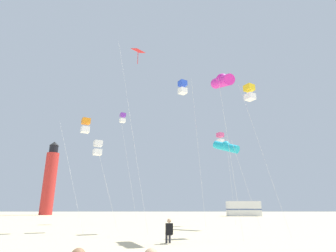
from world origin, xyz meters
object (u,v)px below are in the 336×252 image
(kite_box_rainbow, at_px, (221,138))
(rv_van_white, at_px, (245,209))
(kite_tube_magenta, at_px, (223,81))
(kite_flyer_standing, at_px, (170,230))
(kite_box_orange, at_px, (87,126))
(kite_box_white, at_px, (99,148))
(kite_tube_cyan, at_px, (227,146))
(kite_box_blue, at_px, (184,88))
(kite_diamond_scarlet, at_px, (138,58))
(kite_box_violet, at_px, (124,118))
(kite_box_gold, at_px, (251,93))
(lighthouse_distant, at_px, (51,179))

(kite_box_rainbow, xyz_separation_m, rv_van_white, (9.26, 27.18, -7.24))
(kite_box_rainbow, height_order, kite_tube_magenta, kite_tube_magenta)
(kite_flyer_standing, distance_m, kite_box_orange, 11.51)
(kite_box_white, distance_m, kite_tube_cyan, 11.02)
(kite_box_blue, relative_size, kite_diamond_scarlet, 0.86)
(kite_box_violet, bearing_deg, kite_box_orange, -95.68)
(kite_tube_cyan, height_order, kite_box_orange, kite_box_orange)
(kite_box_violet, relative_size, kite_tube_magenta, 1.25)
(kite_tube_magenta, bearing_deg, kite_box_white, 150.31)
(kite_box_violet, xyz_separation_m, kite_box_gold, (11.36, -12.79, -2.43))
(kite_box_white, xyz_separation_m, kite_box_rainbow, (11.08, 6.61, 2.48))
(kite_box_white, xyz_separation_m, kite_box_orange, (-0.97, -0.51, 1.68))
(kite_box_gold, relative_size, rv_van_white, 1.56)
(kite_box_violet, bearing_deg, kite_flyer_standing, -71.42)
(kite_box_violet, height_order, kite_box_orange, kite_box_violet)
(kite_flyer_standing, height_order, lighthouse_distant, lighthouse_distant)
(kite_tube_cyan, distance_m, kite_box_orange, 12.10)
(kite_tube_magenta, xyz_separation_m, lighthouse_distant, (-30.87, 46.80, -1.55))
(kite_box_white, height_order, rv_van_white, kite_box_white)
(kite_box_white, relative_size, rv_van_white, 1.04)
(kite_box_gold, xyz_separation_m, kite_box_orange, (-12.39, 2.45, -1.73))
(kite_box_blue, distance_m, kite_box_rainbow, 8.46)
(kite_box_orange, distance_m, lighthouse_distant, 47.07)
(kite_flyer_standing, height_order, kite_box_white, kite_box_white)
(kite_diamond_scarlet, distance_m, kite_box_orange, 6.74)
(kite_box_rainbow, relative_size, kite_tube_magenta, 0.91)
(kite_box_blue, distance_m, rv_van_white, 37.89)
(kite_tube_cyan, relative_size, kite_box_gold, 0.74)
(kite_box_gold, bearing_deg, lighthouse_distant, 126.72)
(kite_box_violet, bearing_deg, lighthouse_distant, 124.56)
(kite_tube_magenta, bearing_deg, kite_box_rainbow, 79.98)
(kite_tube_cyan, bearing_deg, kite_box_rainbow, 84.69)
(kite_flyer_standing, height_order, kite_box_orange, kite_box_orange)
(kite_box_blue, relative_size, kite_tube_cyan, 1.58)
(kite_flyer_standing, bearing_deg, kite_box_blue, -109.96)
(kite_box_white, relative_size, kite_box_orange, 0.80)
(kite_flyer_standing, bearing_deg, kite_box_orange, -52.47)
(kite_box_blue, bearing_deg, rv_van_white, 68.23)
(kite_box_blue, xyz_separation_m, lighthouse_distant, (-28.64, 41.84, -3.46))
(rv_van_white, bearing_deg, kite_tube_cyan, -105.80)
(kite_box_rainbow, bearing_deg, kite_diamond_scarlet, -132.44)
(kite_box_rainbow, bearing_deg, kite_tube_magenta, -100.02)
(kite_box_gold, height_order, kite_diamond_scarlet, kite_diamond_scarlet)
(kite_flyer_standing, height_order, kite_box_blue, kite_box_blue)
(kite_box_blue, xyz_separation_m, kite_box_orange, (-7.75, -0.34, -3.46))
(kite_diamond_scarlet, bearing_deg, kite_box_white, 146.51)
(kite_tube_cyan, relative_size, lighthouse_distant, 0.45)
(kite_flyer_standing, relative_size, kite_box_rainbow, 0.13)
(kite_box_gold, relative_size, lighthouse_distant, 0.60)
(rv_van_white, bearing_deg, lighthouse_distant, 170.77)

